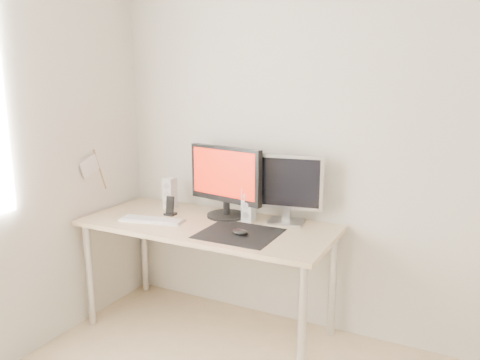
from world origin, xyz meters
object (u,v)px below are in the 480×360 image
(speaker_right, at_px, (249,204))
(desk, at_px, (207,235))
(keyboard, at_px, (152,220))
(speaker_left, at_px, (170,193))
(mouse, at_px, (240,232))
(phone_dock, at_px, (170,209))
(main_monitor, at_px, (225,179))
(second_monitor, at_px, (287,186))

(speaker_right, bearing_deg, desk, -143.81)
(desk, distance_m, keyboard, 0.37)
(desk, relative_size, speaker_left, 7.28)
(mouse, distance_m, speaker_left, 0.76)
(mouse, relative_size, phone_dock, 0.76)
(mouse, height_order, keyboard, mouse)
(speaker_left, bearing_deg, keyboard, -77.65)
(mouse, relative_size, desk, 0.06)
(mouse, height_order, main_monitor, main_monitor)
(mouse, xyz_separation_m, main_monitor, (-0.25, 0.30, 0.23))
(keyboard, bearing_deg, speaker_right, 26.60)
(mouse, relative_size, speaker_right, 0.45)
(phone_dock, bearing_deg, keyboard, -99.99)
(main_monitor, xyz_separation_m, speaker_left, (-0.44, 0.00, -0.14))
(main_monitor, bearing_deg, mouse, -49.64)
(second_monitor, xyz_separation_m, keyboard, (-0.78, -0.35, -0.23))
(speaker_left, relative_size, keyboard, 0.51)
(second_monitor, bearing_deg, mouse, -113.23)
(main_monitor, distance_m, phone_dock, 0.43)
(speaker_left, relative_size, phone_dock, 1.71)
(desk, relative_size, second_monitor, 3.55)
(mouse, distance_m, desk, 0.33)
(keyboard, bearing_deg, phone_dock, 80.01)
(main_monitor, height_order, keyboard, main_monitor)
(mouse, height_order, desk, mouse)
(speaker_right, bearing_deg, phone_dock, -167.61)
(desk, bearing_deg, main_monitor, 77.21)
(speaker_left, bearing_deg, second_monitor, 3.32)
(main_monitor, distance_m, speaker_left, 0.47)
(main_monitor, height_order, phone_dock, main_monitor)
(speaker_left, bearing_deg, speaker_right, -1.90)
(phone_dock, bearing_deg, speaker_right, 12.39)
(desk, relative_size, speaker_right, 7.28)
(desk, distance_m, speaker_right, 0.32)
(second_monitor, distance_m, keyboard, 0.89)
(second_monitor, height_order, phone_dock, second_monitor)
(speaker_right, height_order, keyboard, speaker_right)
(mouse, bearing_deg, speaker_left, 156.50)
(second_monitor, xyz_separation_m, speaker_left, (-0.85, -0.05, -0.13))
(mouse, xyz_separation_m, keyboard, (-0.63, 0.01, -0.01))
(second_monitor, height_order, keyboard, second_monitor)
(desk, distance_m, speaker_left, 0.48)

